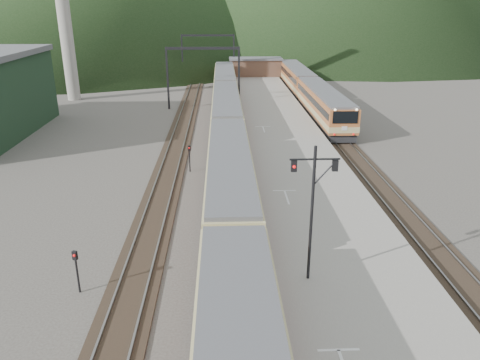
{
  "coord_description": "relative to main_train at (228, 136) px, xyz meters",
  "views": [
    {
      "loc": [
        -0.47,
        -6.84,
        13.27
      ],
      "look_at": [
        0.68,
        22.76,
        2.0
      ],
      "focal_mm": 35.0,
      "sensor_mm": 36.0,
      "label": 1
    }
  ],
  "objects": [
    {
      "name": "short_signal_c",
      "position": [
        -7.55,
        -20.81,
        -0.62
      ],
      "size": [
        0.26,
        0.22,
        2.27
      ],
      "color": "black",
      "rests_on": "ground"
    },
    {
      "name": "track_far",
      "position": [
        -5.0,
        6.31,
        -2.02
      ],
      "size": [
        2.6,
        200.0,
        0.23
      ],
      "color": "black",
      "rests_on": "ground"
    },
    {
      "name": "gantry_near",
      "position": [
        -2.85,
        21.31,
        3.5
      ],
      "size": [
        9.55,
        0.25,
        8.0
      ],
      "color": "black",
      "rests_on": "ground"
    },
    {
      "name": "platform",
      "position": [
        5.6,
        4.31,
        -1.59
      ],
      "size": [
        8.0,
        100.0,
        1.0
      ],
      "primitive_type": "cube",
      "color": "gray",
      "rests_on": "ground"
    },
    {
      "name": "track_main",
      "position": [
        0.0,
        6.31,
        -2.02
      ],
      "size": [
        2.6,
        200.0,
        0.23
      ],
      "color": "black",
      "rests_on": "ground"
    },
    {
      "name": "second_train",
      "position": [
        11.5,
        24.18,
        -0.02
      ],
      "size": [
        3.02,
        41.09,
        3.68
      ],
      "color": "#AC6132",
      "rests_on": "track_second"
    },
    {
      "name": "gantry_far",
      "position": [
        -2.85,
        46.31,
        3.5
      ],
      "size": [
        9.55,
        0.25,
        8.0
      ],
      "color": "black",
      "rests_on": "ground"
    },
    {
      "name": "short_signal_b",
      "position": [
        -3.22,
        -3.52,
        -0.62
      ],
      "size": [
        0.26,
        0.23,
        2.27
      ],
      "color": "black",
      "rests_on": "ground"
    },
    {
      "name": "station_shed",
      "position": [
        5.6,
        44.31,
        0.48
      ],
      "size": [
        9.4,
        4.4,
        3.1
      ],
      "color": "brown",
      "rests_on": "platform"
    },
    {
      "name": "track_second",
      "position": [
        11.5,
        6.31,
        -2.02
      ],
      "size": [
        2.6,
        200.0,
        0.23
      ],
      "color": "black",
      "rests_on": "ground"
    },
    {
      "name": "main_train",
      "position": [
        0.0,
        0.0,
        0.0
      ],
      "size": [
        3.04,
        83.38,
        3.72
      ],
      "color": "tan",
      "rests_on": "track_main"
    },
    {
      "name": "signal_mast",
      "position": [
        3.51,
        -21.53,
        2.92
      ],
      "size": [
        2.2,
        0.18,
        6.55
      ],
      "color": "black",
      "rests_on": "platform"
    }
  ]
}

